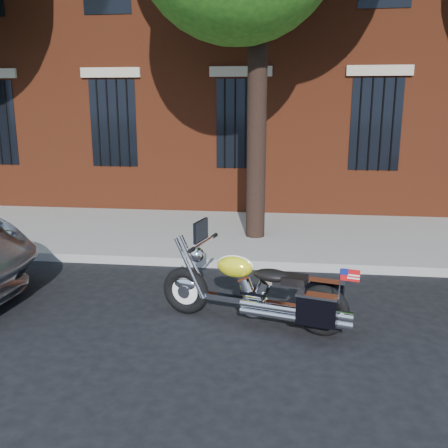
# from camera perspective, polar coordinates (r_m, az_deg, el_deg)

# --- Properties ---
(ground) EXTENTS (120.00, 120.00, 0.00)m
(ground) POSITION_cam_1_polar(r_m,az_deg,el_deg) (7.08, -2.03, -8.44)
(ground) COLOR black
(ground) RESTS_ON ground
(curb) EXTENTS (40.00, 0.16, 0.15)m
(curb) POSITION_cam_1_polar(r_m,az_deg,el_deg) (8.34, -0.54, -4.43)
(curb) COLOR gray
(curb) RESTS_ON ground
(sidewalk) EXTENTS (40.00, 3.60, 0.15)m
(sidewalk) POSITION_cam_1_polar(r_m,az_deg,el_deg) (10.13, 0.87, -1.17)
(sidewalk) COLOR gray
(sidewalk) RESTS_ON ground
(motorcycle) EXTENTS (2.36, 1.10, 1.26)m
(motorcycle) POSITION_cam_1_polar(r_m,az_deg,el_deg) (6.10, 4.20, -7.89)
(motorcycle) COLOR black
(motorcycle) RESTS_ON ground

